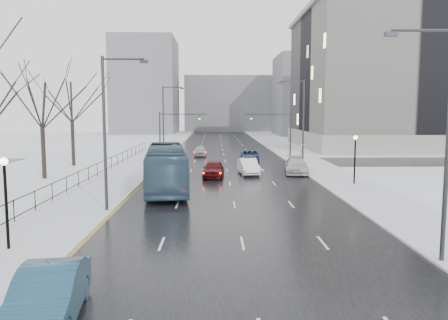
{
  "coord_description": "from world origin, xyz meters",
  "views": [
    {
      "loc": [
        -1.36,
        -7.99,
        6.53
      ],
      "look_at": [
        -0.6,
        28.2,
        2.5
      ],
      "focal_mm": 35.0,
      "sensor_mm": 36.0,
      "label": 1
    }
  ],
  "objects": [
    {
      "name": "tree_park_e",
      "position": [
        -18.2,
        44.0,
        0.0
      ],
      "size": [
        9.45,
        9.45,
        13.5
      ],
      "primitive_type": null,
      "color": "black",
      "rests_on": "ground"
    },
    {
      "name": "sedan_right_cross",
      "position": [
        3.14,
        48.11,
        0.8
      ],
      "size": [
        3.03,
        5.67,
        1.52
      ],
      "primitive_type": "imported",
      "rotation": [
        0.0,
        0.0,
        -0.1
      ],
      "color": "navy",
      "rests_on": "road"
    },
    {
      "name": "streetlight_r_near",
      "position": [
        8.17,
        10.0,
        5.62
      ],
      "size": [
        2.95,
        0.25,
        10.0
      ],
      "color": "#2D2D33",
      "rests_on": "ground"
    },
    {
      "name": "mast_signal_right",
      "position": [
        7.33,
        48.0,
        4.11
      ],
      "size": [
        6.1,
        0.33,
        6.5
      ],
      "color": "#2D2D33",
      "rests_on": "ground"
    },
    {
      "name": "park_strip",
      "position": [
        -20.0,
        60.0,
        0.06
      ],
      "size": [
        14.0,
        150.0,
        0.12
      ],
      "primitive_type": "cube",
      "color": "white",
      "rests_on": "ground"
    },
    {
      "name": "streetlight_l_near",
      "position": [
        -8.17,
        20.0,
        5.62
      ],
      "size": [
        2.95,
        0.25,
        10.0
      ],
      "color": "#2D2D33",
      "rests_on": "ground"
    },
    {
      "name": "mast_signal_left",
      "position": [
        -7.33,
        48.0,
        4.11
      ],
      "size": [
        6.1,
        0.33,
        6.5
      ],
      "color": "#2D2D33",
      "rests_on": "ground"
    },
    {
      "name": "sedan_right_near",
      "position": [
        2.11,
        36.81,
        0.85
      ],
      "size": [
        2.19,
        5.08,
        1.63
      ],
      "primitive_type": "imported",
      "rotation": [
        0.0,
        0.0,
        0.1
      ],
      "color": "white",
      "rests_on": "road"
    },
    {
      "name": "sedan_center_near",
      "position": [
        -1.5,
        34.85,
        0.88
      ],
      "size": [
        2.26,
        5.02,
        1.67
      ],
      "primitive_type": "imported",
      "rotation": [
        0.0,
        0.0,
        -0.06
      ],
      "color": "#500D0F",
      "rests_on": "road"
    },
    {
      "name": "lamppost_r_mid",
      "position": [
        11.0,
        30.0,
        2.94
      ],
      "size": [
        0.36,
        0.36,
        4.28
      ],
      "color": "black",
      "rests_on": "sidewalk_right"
    },
    {
      "name": "streetlight_l_far",
      "position": [
        -8.17,
        52.0,
        5.62
      ],
      "size": [
        2.95,
        0.25,
        10.0
      ],
      "color": "#2D2D33",
      "rests_on": "ground"
    },
    {
      "name": "bldg_far_right",
      "position": [
        28.0,
        115.0,
        11.0
      ],
      "size": [
        24.0,
        20.0,
        22.0
      ],
      "primitive_type": "cube",
      "color": "slate",
      "rests_on": "ground"
    },
    {
      "name": "sidewalk_right",
      "position": [
        10.5,
        60.0,
        0.08
      ],
      "size": [
        5.0,
        150.0,
        0.16
      ],
      "primitive_type": "cube",
      "color": "silver",
      "rests_on": "ground"
    },
    {
      "name": "tree_park_d",
      "position": [
        -17.8,
        34.0,
        0.0
      ],
      "size": [
        8.75,
        8.75,
        12.5
      ],
      "primitive_type": null,
      "color": "black",
      "rests_on": "ground"
    },
    {
      "name": "lamppost_l",
      "position": [
        -11.0,
        12.0,
        2.94
      ],
      "size": [
        0.36,
        0.36,
        4.28
      ],
      "color": "black",
      "rests_on": "sidewalk_left"
    },
    {
      "name": "road",
      "position": [
        0.0,
        60.0,
        0.02
      ],
      "size": [
        16.0,
        150.0,
        0.04
      ],
      "primitive_type": "cube",
      "color": "black",
      "rests_on": "ground"
    },
    {
      "name": "sedan_right_far",
      "position": [
        7.2,
        37.38,
        0.87
      ],
      "size": [
        3.03,
        5.99,
        1.67
      ],
      "primitive_type": "imported",
      "rotation": [
        0.0,
        0.0,
        -0.12
      ],
      "color": "#B3B4B8",
      "rests_on": "road"
    },
    {
      "name": "civic_building",
      "position": [
        35.0,
        72.0,
        11.21
      ],
      "size": [
        41.0,
        31.0,
        24.8
      ],
      "color": "gray",
      "rests_on": "ground"
    },
    {
      "name": "sedan_center_far",
      "position": [
        -3.5,
        55.66,
        0.79
      ],
      "size": [
        1.82,
        4.43,
        1.5
      ],
      "primitive_type": "imported",
      "rotation": [
        0.0,
        0.0,
        0.01
      ],
      "color": "#ABAAAF",
      "rests_on": "road"
    },
    {
      "name": "no_uturn_sign",
      "position": [
        9.2,
        44.0,
        2.3
      ],
      "size": [
        0.6,
        0.06,
        2.7
      ],
      "color": "#2D2D33",
      "rests_on": "sidewalk_right"
    },
    {
      "name": "cross_road",
      "position": [
        0.0,
        48.0,
        0.02
      ],
      "size": [
        130.0,
        10.0,
        0.04
      ],
      "primitive_type": "cube",
      "color": "black",
      "rests_on": "ground"
    },
    {
      "name": "bldg_far_center",
      "position": [
        4.0,
        140.0,
        9.0
      ],
      "size": [
        30.0,
        18.0,
        18.0
      ],
      "primitive_type": "cube",
      "color": "slate",
      "rests_on": "ground"
    },
    {
      "name": "sedan_left_near",
      "position": [
        -6.48,
        4.93,
        0.9
      ],
      "size": [
        2.48,
        5.41,
        1.72
      ],
      "primitive_type": "imported",
      "rotation": [
        0.0,
        0.0,
        0.13
      ],
      "color": "navy",
      "rests_on": "road"
    },
    {
      "name": "streetlight_r_mid",
      "position": [
        8.17,
        40.0,
        5.62
      ],
      "size": [
        2.95,
        0.25,
        10.0
      ],
      "color": "#2D2D33",
      "rests_on": "ground"
    },
    {
      "name": "sidewalk_left",
      "position": [
        -10.5,
        60.0,
        0.08
      ],
      "size": [
        5.0,
        150.0,
        0.16
      ],
      "primitive_type": "cube",
      "color": "silver",
      "rests_on": "ground"
    },
    {
      "name": "bus",
      "position": [
        -5.42,
        28.04,
        1.9
      ],
      "size": [
        4.64,
        13.63,
        3.72
      ],
      "primitive_type": "imported",
      "rotation": [
        0.0,
        0.0,
        0.11
      ],
      "color": "#355068",
      "rests_on": "road"
    },
    {
      "name": "iron_fence",
      "position": [
        -13.0,
        30.0,
        0.91
      ],
      "size": [
        0.06,
        70.0,
        1.3
      ],
      "color": "black",
      "rests_on": "sidewalk_left"
    },
    {
      "name": "bldg_far_left",
      "position": [
        -22.0,
        125.0,
        14.0
      ],
      "size": [
        18.0,
        22.0,
        28.0
      ],
      "primitive_type": "cube",
      "color": "slate",
      "rests_on": "ground"
    }
  ]
}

